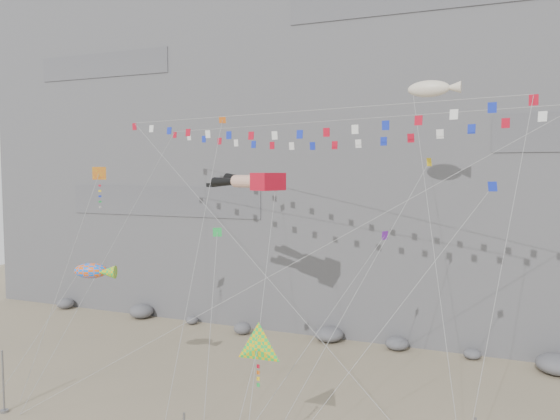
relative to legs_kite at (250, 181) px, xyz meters
name	(u,v)px	position (x,y,z in m)	size (l,w,h in m)	color
cliff	(370,80)	(2.43, 25.97, 10.66)	(80.00, 28.00, 50.00)	slate
talus_boulders	(329,335)	(2.43, 10.97, -13.74)	(60.00, 3.00, 1.20)	slate
anchor_pole_left	(3,381)	(-12.19, -10.30, -12.37)	(0.12, 0.12, 3.95)	gray
legs_kite	(250,181)	(0.00, 0.00, 0.00)	(9.87, 15.81, 19.57)	red
flag_banner_upper	(323,122)	(4.64, 2.13, 4.14)	(31.04, 17.37, 27.16)	red
flag_banner_lower	(287,112)	(3.19, -1.05, 4.53)	(28.93, 11.39, 23.59)	red
harlequin_kite	(99,174)	(-9.48, -4.29, 0.51)	(4.04, 5.64, 16.04)	red
fish_windsock	(91,271)	(-8.57, -6.36, -5.82)	(6.09, 6.01, 10.63)	#FF5A0D
delta_kite	(258,348)	(5.41, -10.58, -7.93)	(2.54, 3.99, 8.12)	#E6B60B
blimp_windsock	(429,90)	(11.57, 3.48, 6.15)	(5.65, 13.19, 24.26)	beige
small_kite_a	(221,126)	(-2.72, 0.90, 3.98)	(3.59, 13.50, 22.91)	#D75A12
small_kite_b	(383,238)	(9.37, -0.08, -3.53)	(6.40, 13.04, 17.45)	#6D1BA2
small_kite_c	(217,234)	(-0.53, -3.82, -3.33)	(4.12, 8.87, 14.19)	green
small_kite_d	(426,168)	(11.95, -0.11, 0.93)	(7.13, 13.71, 21.37)	yellow
small_kite_e	(488,192)	(15.65, -4.28, -0.33)	(10.46, 7.54, 18.61)	#1529BA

